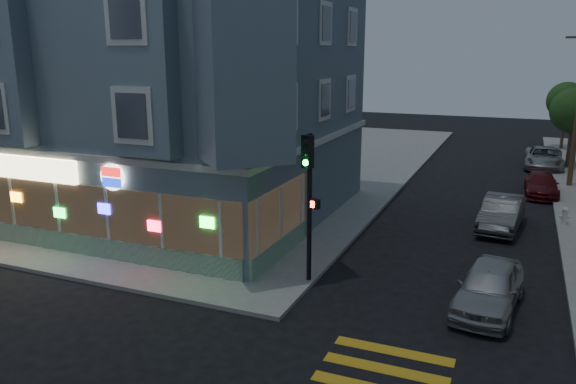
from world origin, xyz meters
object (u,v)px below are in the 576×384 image
Objects in this scene: street_tree_far at (567,101)px; parked_car_c at (541,185)px; parked_car_d at (544,158)px; fire_hydrant at (565,215)px; street_tree_near at (574,111)px; parked_car_b at (502,213)px; traffic_signal at (309,184)px; parked_car_a at (489,287)px.

parked_car_c is (-1.78, -16.58, -3.33)m from street_tree_far.
parked_car_d is at bearing 86.01° from parked_car_c.
fire_hydrant is at bearing -87.70° from parked_car_d.
parked_car_c is at bearing -92.11° from parked_car_d.
parked_car_d reaches higher than fire_hydrant.
street_tree_near is 1.02× the size of parked_car_d.
street_tree_near reaches higher than parked_car_d.
parked_car_d is at bearing -99.99° from street_tree_far.
parked_car_b is 11.26m from traffic_signal.
fire_hydrant is at bearing 72.64° from traffic_signal.
fire_hydrant is (2.66, 10.19, -0.18)m from parked_car_a.
street_tree_far is (0.00, 8.00, 0.00)m from street_tree_near.
parked_car_d is at bearing -161.05° from street_tree_near.
traffic_signal reaches higher than fire_hydrant.
street_tree_near is at bearing 82.75° from parked_car_b.
street_tree_far is at bearing 95.49° from traffic_signal.
street_tree_near is 8.00m from street_tree_far.
fire_hydrant is at bearing 33.03° from parked_car_b.
fire_hydrant is (8.48, 10.60, -3.02)m from traffic_signal.
parked_car_c is at bearing 86.62° from traffic_signal.
parked_car_a is (-3.56, -32.72, -3.19)m from street_tree_far.
parked_car_b is 3.00m from fire_hydrant.
parked_car_c is 0.82× the size of traffic_signal.
parked_car_b is (0.00, 8.80, 0.00)m from parked_car_a.
traffic_signal reaches higher than parked_car_a.
parked_car_c is (1.78, 16.14, -0.13)m from parked_car_a.
street_tree_far reaches higher than parked_car_a.
traffic_signal is 6.46× the size of fire_hydrant.
parked_car_a is 0.96× the size of parked_car_b.
parked_car_a is at bearing -96.20° from street_tree_far.
street_tree_near is 1.04× the size of traffic_signal.
fire_hydrant is (0.88, -5.95, -0.04)m from parked_car_c.
parked_car_b is at bearing -97.75° from parked_car_d.
parked_car_c is 8.07m from parked_car_d.
parked_car_c is (1.78, 7.34, -0.14)m from parked_car_b.
traffic_signal is (-9.38, -33.13, -0.35)m from street_tree_far.
parked_car_d is 26.00m from traffic_signal.
parked_car_c is at bearing -101.69° from street_tree_near.
parked_car_a is 24.29m from parked_car_d.
traffic_signal is 13.90m from fire_hydrant.
parked_car_c is 0.80× the size of parked_car_d.
parked_car_c is 6.01m from fire_hydrant.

